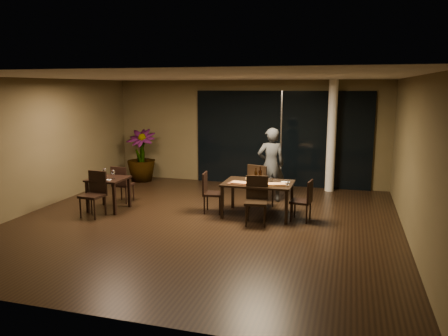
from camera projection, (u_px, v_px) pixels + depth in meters
The scene contains 33 objects.
ground at pixel (203, 222), 9.18m from camera, with size 8.00×8.00×0.00m, color black.
wall_back at pixel (248, 132), 12.73m from camera, with size 8.00×0.10×3.00m, color brown.
wall_front at pixel (90, 200), 5.08m from camera, with size 8.00×0.10×3.00m, color brown.
wall_left at pixel (36, 145), 10.01m from camera, with size 0.10×8.00×3.00m, color brown.
wall_right at pixel (417, 161), 7.79m from camera, with size 0.10×8.00×3.00m, color brown.
ceiling at pixel (202, 76), 8.63m from camera, with size 8.00×8.00×0.04m, color silver.
window_panel at pixel (281, 139), 12.40m from camera, with size 5.00×0.06×2.70m, color black.
column at pixel (331, 136), 11.69m from camera, with size 0.24×0.24×3.00m, color white.
main_table at pixel (258, 186), 9.54m from camera, with size 1.50×1.00×0.75m.
side_table at pixel (108, 183), 10.00m from camera, with size 0.80×0.80×0.75m.
chair_main_far at pixel (259, 184), 10.10m from camera, with size 0.61×0.61×1.05m.
chair_main_near at pixel (257, 197), 9.02m from camera, with size 0.51×0.51×0.99m.
chair_main_left at pixel (210, 190), 9.81m from camera, with size 0.47×0.47×0.92m.
chair_main_right at pixel (305, 199), 9.16m from camera, with size 0.46×0.46×0.88m.
chair_side_far at pixel (121, 182), 10.65m from camera, with size 0.44×0.44×0.91m.
chair_side_near at pixel (95, 191), 9.56m from camera, with size 0.50×0.50×0.99m.
diner at pixel (271, 165), 10.68m from camera, with size 0.62×0.41×1.83m, color #2D3032.
potted_plant at pixel (141, 155), 13.10m from camera, with size 0.85×0.85×1.55m, color #1A4B19.
pizza_board_left at pixel (242, 184), 9.37m from camera, with size 0.62×0.31×0.01m, color #472717.
pizza_board_right at pixel (274, 185), 9.24m from camera, with size 0.61×0.30×0.01m, color #4D3118.
oblong_pizza_left at pixel (242, 183), 9.36m from camera, with size 0.46×0.21×0.02m, color #690A09, non-canonical shape.
oblong_pizza_right at pixel (274, 184), 9.24m from camera, with size 0.46×0.21×0.02m, color maroon, non-canonical shape.
round_pizza at pixel (253, 179), 9.87m from camera, with size 0.29×0.29×0.01m, color red.
bottle_a at pixel (256, 175), 9.57m from camera, with size 0.07×0.07×0.31m, color black, non-canonical shape.
bottle_b at pixel (260, 177), 9.48m from camera, with size 0.06×0.06×0.26m, color black, non-canonical shape.
bottle_c at pixel (260, 174), 9.57m from camera, with size 0.07×0.07×0.34m, color black, non-canonical shape.
tumbler_left at pixel (247, 179), 9.69m from camera, with size 0.07×0.07×0.09m, color white.
tumbler_right at pixel (271, 180), 9.59m from camera, with size 0.07×0.07×0.09m, color white.
napkin_near at pixel (284, 185), 9.23m from camera, with size 0.18×0.10×0.01m, color silver.
napkin_far at pixel (285, 182), 9.51m from camera, with size 0.18×0.10×0.01m, color white.
wine_glass_a at pixel (104, 173), 10.13m from camera, with size 0.08×0.08×0.18m, color white, non-canonical shape.
wine_glass_b at pixel (113, 174), 9.89m from camera, with size 0.09×0.09×0.20m, color white, non-canonical shape.
side_napkin at pixel (107, 180), 9.74m from camera, with size 0.18×0.11×0.01m, color white.
Camera 1 is at (2.88, -8.34, 2.79)m, focal length 35.00 mm.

